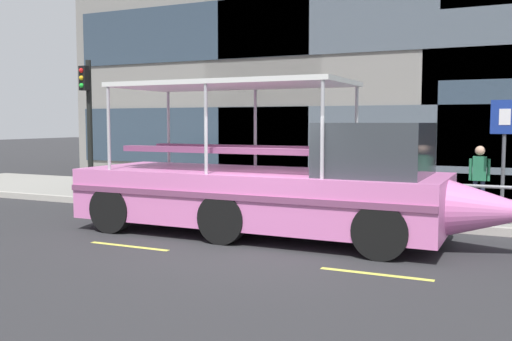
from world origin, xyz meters
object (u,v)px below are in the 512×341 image
(traffic_light_pole, at_px, (88,114))
(duck_tour_boat, at_px, (281,187))
(leaned_bicycle, at_px, (135,184))
(parking_sign, at_px, (504,139))
(pedestrian_near_bow, at_px, (479,173))
(pedestrian_mid_left, at_px, (326,168))

(traffic_light_pole, height_order, duck_tour_boat, traffic_light_pole)
(leaned_bicycle, bearing_deg, duck_tour_boat, -25.35)
(parking_sign, distance_m, pedestrian_near_bow, 1.15)
(parking_sign, distance_m, pedestrian_mid_left, 4.41)
(leaned_bicycle, distance_m, pedestrian_mid_left, 5.75)
(leaned_bicycle, bearing_deg, pedestrian_mid_left, 6.73)
(traffic_light_pole, xyz_separation_m, leaned_bicycle, (1.52, 0.22, -2.09))
(pedestrian_near_bow, xyz_separation_m, pedestrian_mid_left, (-3.78, -0.16, 0.01))
(pedestrian_mid_left, bearing_deg, parking_sign, -5.44)
(duck_tour_boat, height_order, pedestrian_mid_left, duck_tour_boat)
(duck_tour_boat, height_order, pedestrian_near_bow, duck_tour_boat)
(traffic_light_pole, bearing_deg, leaned_bicycle, 8.21)
(duck_tour_boat, bearing_deg, pedestrian_mid_left, 92.46)
(duck_tour_boat, bearing_deg, traffic_light_pole, 160.93)
(leaned_bicycle, bearing_deg, pedestrian_near_bow, 4.99)
(pedestrian_near_bow, distance_m, pedestrian_mid_left, 3.78)
(traffic_light_pole, bearing_deg, duck_tour_boat, -19.07)
(parking_sign, relative_size, pedestrian_mid_left, 1.63)
(duck_tour_boat, bearing_deg, pedestrian_near_bow, 44.62)
(parking_sign, bearing_deg, duck_tour_boat, -144.08)
(traffic_light_pole, xyz_separation_m, duck_tour_boat, (7.35, -2.54, -1.60))
(leaned_bicycle, height_order, pedestrian_mid_left, pedestrian_mid_left)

